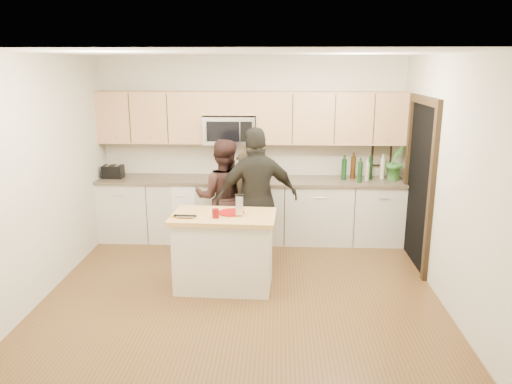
{
  "coord_description": "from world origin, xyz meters",
  "views": [
    {
      "loc": [
        0.41,
        -5.47,
        2.6
      ],
      "look_at": [
        0.14,
        0.35,
        1.09
      ],
      "focal_mm": 35.0,
      "sensor_mm": 36.0,
      "label": 1
    }
  ],
  "objects_px": {
    "toaster": "(113,172)",
    "woman_center": "(223,197)",
    "woman_right": "(257,199)",
    "island": "(224,251)",
    "woman_left": "(246,205)"
  },
  "relations": [
    {
      "from": "toaster",
      "to": "woman_center",
      "type": "distance_m",
      "value": 1.8
    },
    {
      "from": "woman_center",
      "to": "woman_right",
      "type": "height_order",
      "value": "woman_right"
    },
    {
      "from": "toaster",
      "to": "woman_center",
      "type": "bearing_deg",
      "value": -17.63
    },
    {
      "from": "woman_right",
      "to": "island",
      "type": "bearing_deg",
      "value": 42.92
    },
    {
      "from": "island",
      "to": "toaster",
      "type": "relative_size",
      "value": 4.19
    },
    {
      "from": "woman_right",
      "to": "woman_center",
      "type": "bearing_deg",
      "value": -61.7
    },
    {
      "from": "toaster",
      "to": "woman_left",
      "type": "bearing_deg",
      "value": -18.74
    },
    {
      "from": "island",
      "to": "woman_right",
      "type": "distance_m",
      "value": 0.86
    },
    {
      "from": "island",
      "to": "woman_center",
      "type": "bearing_deg",
      "value": 98.84
    },
    {
      "from": "woman_right",
      "to": "woman_left",
      "type": "bearing_deg",
      "value": -80.73
    },
    {
      "from": "toaster",
      "to": "woman_center",
      "type": "height_order",
      "value": "woman_center"
    },
    {
      "from": "island",
      "to": "woman_left",
      "type": "distance_m",
      "value": 1.03
    },
    {
      "from": "woman_left",
      "to": "woman_center",
      "type": "bearing_deg",
      "value": -33.17
    },
    {
      "from": "woman_left",
      "to": "woman_right",
      "type": "relative_size",
      "value": 0.81
    },
    {
      "from": "woman_left",
      "to": "woman_center",
      "type": "height_order",
      "value": "woman_center"
    }
  ]
}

